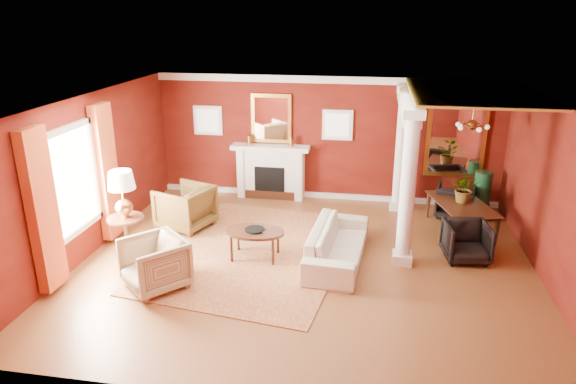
% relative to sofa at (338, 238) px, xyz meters
% --- Properties ---
extents(ground, '(8.00, 8.00, 0.00)m').
position_rel_sofa_xyz_m(ground, '(-0.54, -0.22, -0.44)').
color(ground, brown).
rests_on(ground, ground).
extents(room_shell, '(8.04, 7.04, 2.92)m').
position_rel_sofa_xyz_m(room_shell, '(-0.54, -0.22, 1.57)').
color(room_shell, '#62190D').
rests_on(room_shell, ground).
extents(fireplace, '(1.85, 0.42, 1.29)m').
position_rel_sofa_xyz_m(fireplace, '(-1.84, 3.10, 0.20)').
color(fireplace, white).
rests_on(fireplace, ground).
extents(overmantel_mirror, '(0.95, 0.07, 1.15)m').
position_rel_sofa_xyz_m(overmantel_mirror, '(-1.84, 3.24, 1.46)').
color(overmantel_mirror, gold).
rests_on(overmantel_mirror, fireplace).
extents(flank_window_left, '(0.70, 0.07, 0.70)m').
position_rel_sofa_xyz_m(flank_window_left, '(-3.39, 3.25, 1.36)').
color(flank_window_left, white).
rests_on(flank_window_left, room_shell).
extents(flank_window_right, '(0.70, 0.07, 0.70)m').
position_rel_sofa_xyz_m(flank_window_right, '(-0.29, 3.25, 1.36)').
color(flank_window_right, white).
rests_on(flank_window_right, room_shell).
extents(left_window, '(0.21, 2.55, 2.60)m').
position_rel_sofa_xyz_m(left_window, '(-4.44, -0.82, 0.98)').
color(left_window, white).
rests_on(left_window, room_shell).
extents(column_front, '(0.36, 0.36, 2.80)m').
position_rel_sofa_xyz_m(column_front, '(1.16, 0.08, 0.98)').
color(column_front, white).
rests_on(column_front, ground).
extents(column_back, '(0.36, 0.36, 2.80)m').
position_rel_sofa_xyz_m(column_back, '(1.16, 2.78, 0.98)').
color(column_back, white).
rests_on(column_back, ground).
extents(header_beam, '(0.30, 3.20, 0.32)m').
position_rel_sofa_xyz_m(header_beam, '(1.16, 1.68, 2.18)').
color(header_beam, white).
rests_on(header_beam, column_front).
extents(amber_ceiling, '(2.30, 3.40, 0.04)m').
position_rel_sofa_xyz_m(amber_ceiling, '(2.31, 1.53, 2.43)').
color(amber_ceiling, gold).
rests_on(amber_ceiling, room_shell).
extents(dining_mirror, '(1.30, 0.07, 1.70)m').
position_rel_sofa_xyz_m(dining_mirror, '(2.36, 3.24, 1.11)').
color(dining_mirror, gold).
rests_on(dining_mirror, room_shell).
extents(chandelier, '(0.60, 0.62, 0.75)m').
position_rel_sofa_xyz_m(chandelier, '(2.36, 1.58, 1.80)').
color(chandelier, '#AD6F36').
rests_on(chandelier, room_shell).
extents(crown_trim, '(8.00, 0.08, 0.16)m').
position_rel_sofa_xyz_m(crown_trim, '(-0.54, 3.24, 2.38)').
color(crown_trim, white).
rests_on(crown_trim, room_shell).
extents(base_trim, '(8.00, 0.08, 0.12)m').
position_rel_sofa_xyz_m(base_trim, '(-0.54, 3.24, -0.38)').
color(base_trim, white).
rests_on(base_trim, ground).
extents(rug, '(3.84, 4.77, 0.02)m').
position_rel_sofa_xyz_m(rug, '(-1.56, 0.10, -0.44)').
color(rug, maroon).
rests_on(rug, ground).
extents(sofa, '(0.84, 2.32, 0.89)m').
position_rel_sofa_xyz_m(sofa, '(0.00, 0.00, 0.00)').
color(sofa, beige).
rests_on(sofa, ground).
extents(armchair_leopard, '(1.18, 1.22, 0.99)m').
position_rel_sofa_xyz_m(armchair_leopard, '(-3.23, 0.99, 0.05)').
color(armchair_leopard, black).
rests_on(armchair_leopard, ground).
extents(armchair_stripe, '(1.24, 1.24, 0.93)m').
position_rel_sofa_xyz_m(armchair_stripe, '(-2.86, -1.43, 0.02)').
color(armchair_stripe, tan).
rests_on(armchair_stripe, ground).
extents(coffee_table, '(1.09, 1.09, 0.55)m').
position_rel_sofa_xyz_m(coffee_table, '(-1.49, -0.14, 0.06)').
color(coffee_table, black).
rests_on(coffee_table, ground).
extents(coffee_book, '(0.15, 0.05, 0.21)m').
position_rel_sofa_xyz_m(coffee_book, '(-1.47, -0.15, 0.21)').
color(coffee_book, black).
rests_on(coffee_book, coffee_table).
extents(side_table, '(0.66, 0.66, 1.64)m').
position_rel_sofa_xyz_m(side_table, '(-3.82, -0.43, 0.68)').
color(side_table, black).
rests_on(side_table, ground).
extents(dining_table, '(1.04, 1.79, 0.94)m').
position_rel_sofa_xyz_m(dining_table, '(2.41, 1.78, 0.03)').
color(dining_table, black).
rests_on(dining_table, ground).
extents(dining_chair_near, '(0.85, 0.80, 0.78)m').
position_rel_sofa_xyz_m(dining_chair_near, '(2.29, 0.43, -0.05)').
color(dining_chair_near, black).
rests_on(dining_chair_near, ground).
extents(dining_chair_far, '(0.91, 0.87, 0.80)m').
position_rel_sofa_xyz_m(dining_chair_far, '(2.37, 2.57, -0.04)').
color(dining_chair_far, black).
rests_on(dining_chair_far, ground).
extents(green_urn, '(0.42, 0.42, 0.99)m').
position_rel_sofa_xyz_m(green_urn, '(2.96, 2.78, -0.05)').
color(green_urn, '#133D21').
rests_on(green_urn, ground).
extents(potted_plant, '(0.65, 0.69, 0.45)m').
position_rel_sofa_xyz_m(potted_plant, '(2.42, 1.85, 0.73)').
color(potted_plant, '#26591E').
rests_on(potted_plant, dining_table).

